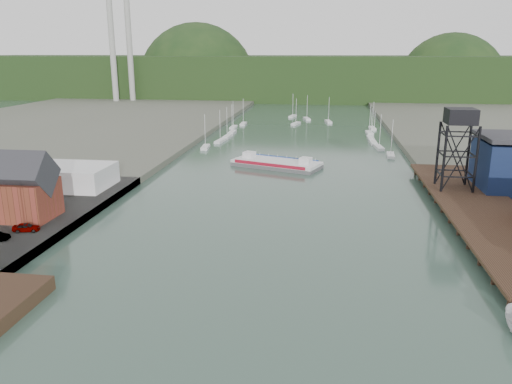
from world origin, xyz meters
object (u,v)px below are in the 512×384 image
(lift_tower, at_px, (460,121))
(car_west_a, at_px, (26,227))
(chain_ferry, at_px, (277,163))
(harbor_building, at_px, (17,192))

(lift_tower, relative_size, car_west_a, 3.97)
(chain_ferry, distance_m, car_west_a, 66.84)
(lift_tower, relative_size, chain_ferry, 0.66)
(harbor_building, xyz_separation_m, car_west_a, (5.06, -6.21, -3.80))
(lift_tower, height_order, chain_ferry, lift_tower)
(chain_ferry, height_order, car_west_a, chain_ferry)
(harbor_building, height_order, car_west_a, harbor_building)
(lift_tower, height_order, car_west_a, lift_tower)
(harbor_building, relative_size, chain_ferry, 0.51)
(lift_tower, bearing_deg, chain_ferry, 148.43)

